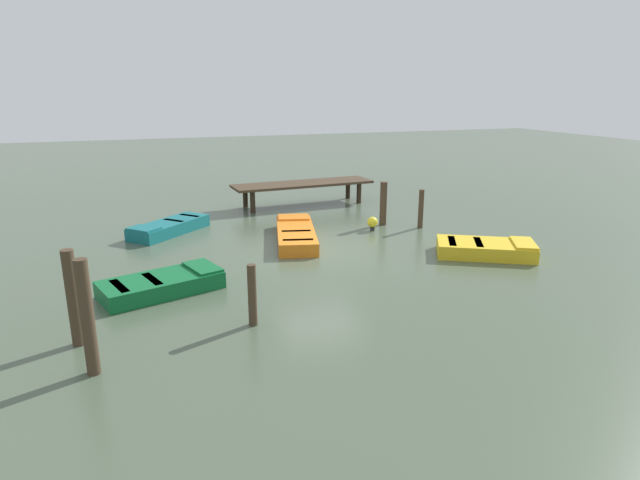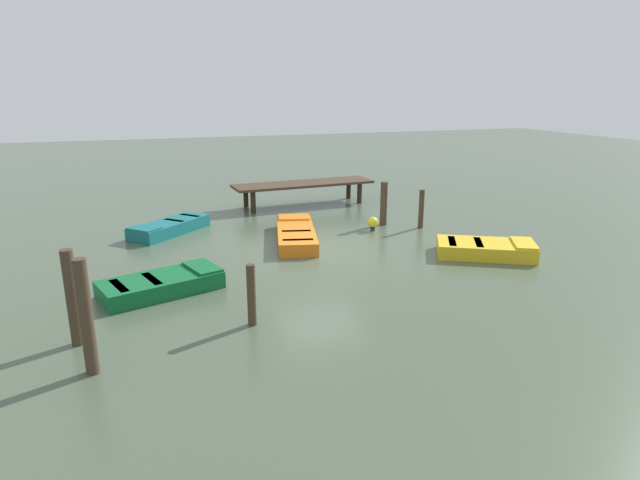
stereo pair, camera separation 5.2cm
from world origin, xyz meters
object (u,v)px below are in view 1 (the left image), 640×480
rowboat_teal (169,227)px  mooring_piling_near_left (383,203)px  dock_segment (303,185)px  rowboat_yellow (486,248)px  marker_buoy (373,223)px  rowboat_green (162,284)px  mooring_piling_far_left (421,209)px  mooring_piling_far_right (252,295)px  mooring_piling_center (87,318)px  rowboat_orange (296,234)px  mooring_piling_near_right (73,298)px

rowboat_teal → mooring_piling_near_left: size_ratio=1.85×
dock_segment → rowboat_teal: 6.31m
mooring_piling_near_left → rowboat_teal: bearing=169.9°
rowboat_yellow → marker_buoy: marker_buoy is taller
rowboat_green → marker_buoy: 8.00m
mooring_piling_far_left → mooring_piling_near_left: bearing=142.0°
rowboat_teal → rowboat_yellow: size_ratio=0.94×
mooring_piling_near_left → rowboat_green: bearing=-151.8°
dock_segment → rowboat_teal: bearing=-157.6°
mooring_piling_near_left → mooring_piling_far_right: size_ratio=1.18×
mooring_piling_center → mooring_piling_far_left: bearing=33.9°
rowboat_orange → marker_buoy: bearing=-70.2°
rowboat_green → marker_buoy: marker_buoy is taller
mooring_piling_near_right → rowboat_green: bearing=53.4°
mooring_piling_near_left → dock_segment: bearing=112.4°
dock_segment → mooring_piling_far_right: (-4.52, -10.79, -0.18)m
mooring_piling_far_left → rowboat_teal: bearing=165.7°
rowboat_yellow → mooring_piling_far_right: size_ratio=2.34×
rowboat_yellow → rowboat_orange: (-4.77, 3.38, -0.00)m
rowboat_green → mooring_piling_near_left: size_ratio=1.96×
rowboat_yellow → rowboat_orange: 5.84m
mooring_piling_far_right → mooring_piling_center: (-3.00, -1.01, 0.38)m
mooring_piling_near_right → mooring_piling_near_left: bearing=34.1°
mooring_piling_near_right → mooring_piling_far_right: bearing=-4.1°
rowboat_teal → mooring_piling_far_right: mooring_piling_far_right is taller
mooring_piling_near_left → rowboat_orange: bearing=-165.3°
rowboat_green → mooring_piling_center: (-1.35, -3.50, 0.81)m
mooring_piling_near_left → mooring_piling_center: mooring_piling_center is taller
rowboat_teal → mooring_piling_near_left: 7.45m
marker_buoy → mooring_piling_near_left: bearing=42.2°
mooring_piling_center → rowboat_orange: bearing=50.1°
rowboat_green → rowboat_teal: same height
marker_buoy → mooring_piling_near_right: bearing=-146.6°
mooring_piling_near_right → mooring_piling_near_left: mooring_piling_near_right is taller
mooring_piling_far_left → marker_buoy: size_ratio=2.81×
rowboat_teal → marker_buoy: (6.61, -1.94, 0.07)m
rowboat_orange → mooring_piling_near_left: mooring_piling_near_left is taller
rowboat_green → rowboat_orange: same height
dock_segment → rowboat_green: bearing=-130.6°
rowboat_green → mooring_piling_far_right: (1.65, -2.49, 0.44)m
rowboat_yellow → mooring_piling_near_left: 4.51m
rowboat_orange → mooring_piling_far_left: bearing=-74.7°
mooring_piling_far_left → mooring_piling_far_right: size_ratio=1.03×
dock_segment → mooring_piling_near_right: (-7.85, -10.56, 0.11)m
rowboat_orange → dock_segment: bearing=-6.3°
rowboat_yellow → mooring_piling_center: mooring_piling_center is taller
dock_segment → rowboat_teal: size_ratio=2.07×
dock_segment → mooring_piling_near_left: bearing=-71.6°
mooring_piling_far_left → mooring_piling_center: bearing=-146.1°
mooring_piling_far_left → mooring_piling_far_right: (-7.26, -5.88, -0.02)m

